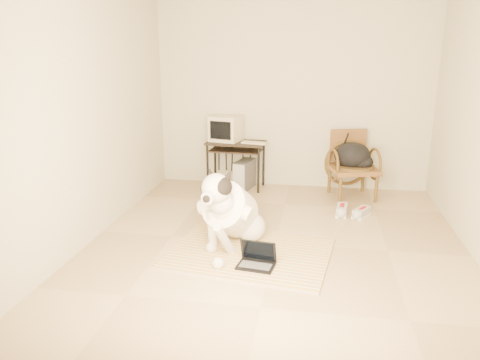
% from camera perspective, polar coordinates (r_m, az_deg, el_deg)
% --- Properties ---
extents(floor, '(4.50, 4.50, 0.00)m').
position_cam_1_polar(floor, '(5.13, 4.39, -7.69)').
color(floor, tan).
rests_on(floor, ground).
extents(wall_back, '(4.50, 0.00, 4.50)m').
position_cam_1_polar(wall_back, '(6.98, 6.38, 10.10)').
color(wall_back, '#BCB49A').
rests_on(wall_back, floor).
extents(wall_front, '(4.50, 0.00, 4.50)m').
position_cam_1_polar(wall_front, '(2.56, 0.35, -0.02)').
color(wall_front, '#BCB49A').
rests_on(wall_front, floor).
extents(wall_left, '(0.00, 4.50, 4.50)m').
position_cam_1_polar(wall_left, '(5.31, -17.51, 7.61)').
color(wall_left, '#BCB49A').
rests_on(wall_left, floor).
extents(rug, '(1.77, 1.44, 0.02)m').
position_cam_1_polar(rug, '(4.87, 1.10, -8.89)').
color(rug, orange).
rests_on(rug, floor).
extents(dog, '(0.66, 1.31, 0.95)m').
position_cam_1_polar(dog, '(4.94, -1.18, -3.92)').
color(dog, silver).
rests_on(dog, rug).
extents(laptop, '(0.38, 0.30, 0.25)m').
position_cam_1_polar(laptop, '(4.57, 2.07, -9.66)').
color(laptop, black).
rests_on(laptop, rug).
extents(computer_desk, '(0.87, 0.52, 0.70)m').
position_cam_1_polar(computer_desk, '(6.92, -0.52, 3.86)').
color(computer_desk, black).
rests_on(computer_desk, floor).
extents(crt_monitor, '(0.50, 0.48, 0.37)m').
position_cam_1_polar(crt_monitor, '(6.96, -1.71, 6.32)').
color(crt_monitor, beige).
rests_on(crt_monitor, computer_desk).
extents(desk_keyboard, '(0.38, 0.19, 0.02)m').
position_cam_1_polar(desk_keyboard, '(6.78, 1.73, 4.55)').
color(desk_keyboard, beige).
rests_on(desk_keyboard, computer_desk).
extents(pc_tower, '(0.29, 0.49, 0.43)m').
position_cam_1_polar(pc_tower, '(6.96, 0.55, 0.65)').
color(pc_tower, '#474649').
rests_on(pc_tower, floor).
extents(rattan_chair, '(0.75, 0.73, 0.92)m').
position_cam_1_polar(rattan_chair, '(6.72, 13.49, 1.86)').
color(rattan_chair, brown).
rests_on(rattan_chair, floor).
extents(backpack, '(0.53, 0.41, 0.36)m').
position_cam_1_polar(backpack, '(6.63, 13.72, 2.80)').
color(backpack, black).
rests_on(backpack, rattan_chair).
extents(sneaker_left, '(0.17, 0.34, 0.11)m').
position_cam_1_polar(sneaker_left, '(6.09, 12.30, -3.62)').
color(sneaker_left, white).
rests_on(sneaker_left, floor).
extents(sneaker_right, '(0.26, 0.33, 0.11)m').
position_cam_1_polar(sneaker_right, '(6.06, 14.61, -3.89)').
color(sneaker_right, white).
rests_on(sneaker_right, floor).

